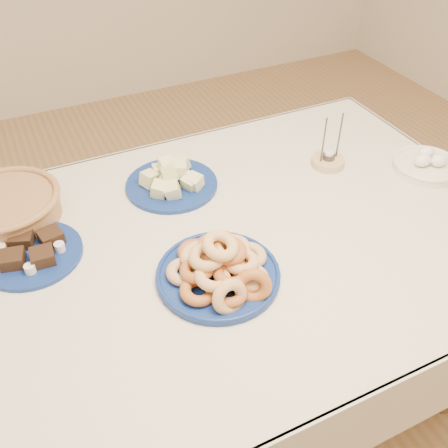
{
  "coord_description": "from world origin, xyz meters",
  "views": [
    {
      "loc": [
        -0.41,
        -0.91,
        1.66
      ],
      "look_at": [
        0.0,
        -0.05,
        0.85
      ],
      "focal_mm": 40.0,
      "sensor_mm": 36.0,
      "label": 1
    }
  ],
  "objects_px": {
    "dining_table": "(216,269)",
    "wicker_basket": "(6,206)",
    "donut_platter": "(220,269)",
    "brownie_plate": "(32,252)",
    "egg_bowl": "(427,164)",
    "melon_plate": "(172,181)",
    "candle_holder": "(328,161)"
  },
  "relations": [
    {
      "from": "dining_table",
      "to": "wicker_basket",
      "type": "height_order",
      "value": "wicker_basket"
    },
    {
      "from": "dining_table",
      "to": "donut_platter",
      "type": "distance_m",
      "value": 0.2
    },
    {
      "from": "brownie_plate",
      "to": "dining_table",
      "type": "bearing_deg",
      "value": -18.57
    },
    {
      "from": "wicker_basket",
      "to": "egg_bowl",
      "type": "distance_m",
      "value": 1.29
    },
    {
      "from": "egg_bowl",
      "to": "donut_platter",
      "type": "bearing_deg",
      "value": -169.41
    },
    {
      "from": "brownie_plate",
      "to": "egg_bowl",
      "type": "xyz_separation_m",
      "value": [
        1.21,
        -0.14,
        0.01
      ]
    },
    {
      "from": "donut_platter",
      "to": "wicker_basket",
      "type": "height_order",
      "value": "donut_platter"
    },
    {
      "from": "melon_plate",
      "to": "brownie_plate",
      "type": "distance_m",
      "value": 0.46
    },
    {
      "from": "brownie_plate",
      "to": "donut_platter",
      "type": "bearing_deg",
      "value": -35.01
    },
    {
      "from": "brownie_plate",
      "to": "candle_holder",
      "type": "relative_size",
      "value": 1.68
    },
    {
      "from": "donut_platter",
      "to": "candle_holder",
      "type": "relative_size",
      "value": 1.8
    },
    {
      "from": "dining_table",
      "to": "brownie_plate",
      "type": "bearing_deg",
      "value": 161.43
    },
    {
      "from": "donut_platter",
      "to": "melon_plate",
      "type": "bearing_deg",
      "value": 85.71
    },
    {
      "from": "donut_platter",
      "to": "brownie_plate",
      "type": "xyz_separation_m",
      "value": [
        -0.41,
        0.29,
        -0.02
      ]
    },
    {
      "from": "melon_plate",
      "to": "candle_holder",
      "type": "bearing_deg",
      "value": -11.36
    },
    {
      "from": "wicker_basket",
      "to": "candle_holder",
      "type": "bearing_deg",
      "value": -9.4
    },
    {
      "from": "brownie_plate",
      "to": "egg_bowl",
      "type": "bearing_deg",
      "value": -6.35
    },
    {
      "from": "brownie_plate",
      "to": "wicker_basket",
      "type": "height_order",
      "value": "wicker_basket"
    },
    {
      "from": "brownie_plate",
      "to": "candle_holder",
      "type": "bearing_deg",
      "value": 1.62
    },
    {
      "from": "dining_table",
      "to": "candle_holder",
      "type": "xyz_separation_m",
      "value": [
        0.49,
        0.18,
        0.12
      ]
    },
    {
      "from": "brownie_plate",
      "to": "egg_bowl",
      "type": "height_order",
      "value": "egg_bowl"
    },
    {
      "from": "wicker_basket",
      "to": "melon_plate",
      "type": "bearing_deg",
      "value": -7.27
    },
    {
      "from": "melon_plate",
      "to": "brownie_plate",
      "type": "xyz_separation_m",
      "value": [
        -0.44,
        -0.13,
        -0.01
      ]
    },
    {
      "from": "candle_holder",
      "to": "egg_bowl",
      "type": "height_order",
      "value": "candle_holder"
    },
    {
      "from": "melon_plate",
      "to": "egg_bowl",
      "type": "relative_size",
      "value": 1.12
    },
    {
      "from": "melon_plate",
      "to": "wicker_basket",
      "type": "relative_size",
      "value": 0.73
    },
    {
      "from": "melon_plate",
      "to": "candle_holder",
      "type": "distance_m",
      "value": 0.52
    },
    {
      "from": "dining_table",
      "to": "candle_holder",
      "type": "distance_m",
      "value": 0.53
    },
    {
      "from": "wicker_basket",
      "to": "candle_holder",
      "type": "distance_m",
      "value": 0.99
    },
    {
      "from": "brownie_plate",
      "to": "wicker_basket",
      "type": "xyz_separation_m",
      "value": [
        -0.03,
        0.19,
        0.03
      ]
    },
    {
      "from": "egg_bowl",
      "to": "brownie_plate",
      "type": "bearing_deg",
      "value": 173.65
    },
    {
      "from": "wicker_basket",
      "to": "candle_holder",
      "type": "xyz_separation_m",
      "value": [
        0.98,
        -0.16,
        -0.03
      ]
    }
  ]
}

